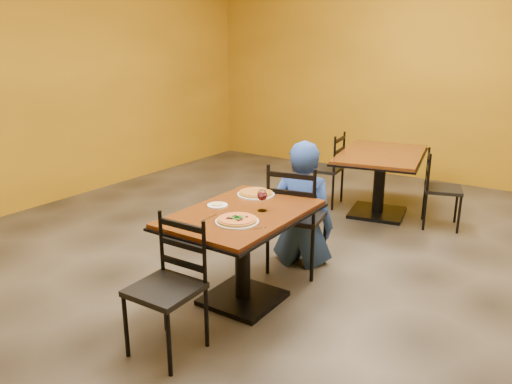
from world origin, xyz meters
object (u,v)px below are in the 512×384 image
Objects in this scene: chair_second_left at (324,169)px; pizza_main at (237,219)px; diner at (303,203)px; plate_far at (256,194)px; table_second at (380,168)px; pizza_far at (256,192)px; plate_main at (237,221)px; chair_main_near at (165,290)px; table_main at (242,235)px; chair_second_right at (443,190)px; chair_main_far at (298,216)px; wine_glass at (262,199)px; side_plate at (217,205)px.

chair_second_left reaches higher than pizza_main.
plate_far is at bearing 57.14° from diner.
pizza_far is (-0.29, -2.17, 0.21)m from table_second.
plate_main is at bearing 0.00° from pizza_main.
chair_main_near is 3.21× the size of pizza_far.
table_main is at bearing 116.45° from plate_main.
plate_main is at bearing 147.50° from chair_second_right.
chair_main_far reaches higher than wine_glass.
table_second is (0.14, 2.58, 0.01)m from table_main.
table_main is at bearing 144.20° from chair_second_right.
chair_second_right is (0.88, 3.40, -0.02)m from chair_main_near.
table_main is 1.07× the size of diner.
chair_main_far is at bearing 92.82° from pizza_main.
plate_far is at bearing 77.96° from side_plate.
pizza_main is at bearing -90.66° from table_second.
chair_main_far is 5.51× the size of wine_glass.
pizza_far is at bearing 94.38° from chair_main_near.
chair_second_right is at bearing -124.92° from chair_main_far.
table_second is at bearing 82.52° from plate_far.
pizza_far is 1.56× the size of wine_glass.
chair_main_near is at bearing 1.97° from chair_second_left.
chair_main_far is at bearing 85.68° from chair_main_near.
chair_main_far is 0.86× the size of diner.
chair_second_left is at bearing 97.70° from side_plate.
table_main is 1.37× the size of chair_main_near.
side_plate is (-0.34, 0.21, 0.00)m from plate_main.
chair_main_near reaches higher than side_plate.
table_main is at bearing -69.90° from pizza_far.
side_plate reaches higher than table_second.
pizza_main is at bearing 76.84° from chair_main_near.
chair_main_near is 0.70m from plate_main.
chair_second_left is at bearing 101.34° from pizza_far.
chair_main_far reaches higher than chair_second_right.
chair_main_far is 3.20× the size of plate_far.
chair_second_right is 2.91m from plate_main.
plate_far is 1.94× the size of side_plate.
chair_second_left is 2.89m from pizza_main.
table_second is 9.42× the size of side_plate.
chair_second_left is at bearing 72.62° from chair_second_right.
diner is at bearing 71.84° from pizza_far.
table_main is 4.39× the size of pizza_far.
chair_second_right is 2.74× the size of plate_far.
chair_main_far is 1.01m from pizza_main.
table_main is 4.33× the size of pizza_main.
wine_glass is (0.14, 0.92, 0.39)m from chair_main_near.
chair_second_left reaches higher than plate_far.
table_main is 0.48m from pizza_far.
plate_far reaches higher than table_second.
pizza_far is (-0.25, 0.62, 0.02)m from plate_main.
wine_glass is (0.10, -0.82, 0.27)m from diner.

